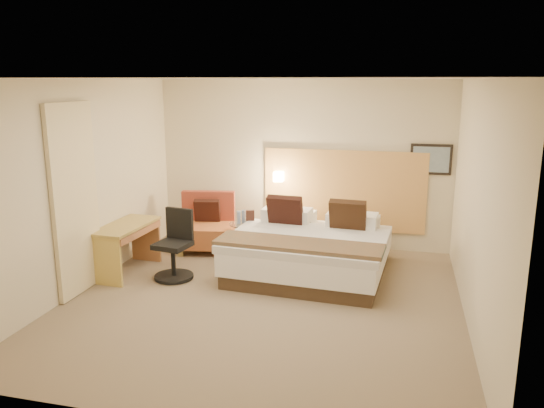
% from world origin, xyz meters
% --- Properties ---
extents(floor, '(4.80, 5.00, 0.02)m').
position_xyz_m(floor, '(0.00, 0.00, -0.01)').
color(floor, '#7C6A53').
rests_on(floor, ground).
extents(ceiling, '(4.80, 5.00, 0.02)m').
position_xyz_m(ceiling, '(0.00, 0.00, 2.71)').
color(ceiling, white).
rests_on(ceiling, floor).
extents(wall_back, '(4.80, 0.02, 2.70)m').
position_xyz_m(wall_back, '(0.00, 2.51, 1.35)').
color(wall_back, beige).
rests_on(wall_back, floor).
extents(wall_front, '(4.80, 0.02, 2.70)m').
position_xyz_m(wall_front, '(0.00, -2.51, 1.35)').
color(wall_front, beige).
rests_on(wall_front, floor).
extents(wall_left, '(0.02, 5.00, 2.70)m').
position_xyz_m(wall_left, '(-2.41, 0.00, 1.35)').
color(wall_left, beige).
rests_on(wall_left, floor).
extents(wall_right, '(0.02, 5.00, 2.70)m').
position_xyz_m(wall_right, '(2.41, 0.00, 1.35)').
color(wall_right, beige).
rests_on(wall_right, floor).
extents(headboard_panel, '(2.60, 0.04, 1.30)m').
position_xyz_m(headboard_panel, '(0.70, 2.47, 0.95)').
color(headboard_panel, tan).
rests_on(headboard_panel, wall_back).
extents(art_frame, '(0.62, 0.03, 0.47)m').
position_xyz_m(art_frame, '(2.02, 2.48, 1.50)').
color(art_frame, black).
rests_on(art_frame, wall_back).
extents(art_canvas, '(0.54, 0.01, 0.39)m').
position_xyz_m(art_canvas, '(2.02, 2.46, 1.50)').
color(art_canvas, slate).
rests_on(art_canvas, wall_back).
extents(lamp_arm, '(0.02, 0.12, 0.02)m').
position_xyz_m(lamp_arm, '(-0.35, 2.42, 1.15)').
color(lamp_arm, white).
rests_on(lamp_arm, wall_back).
extents(lamp_shade, '(0.15, 0.15, 0.15)m').
position_xyz_m(lamp_shade, '(-0.35, 2.36, 1.15)').
color(lamp_shade, '#FFEDC6').
rests_on(lamp_shade, wall_back).
extents(curtain, '(0.06, 0.90, 2.42)m').
position_xyz_m(curtain, '(-2.36, -0.25, 1.22)').
color(curtain, beige).
rests_on(curtain, wall_left).
extents(bottle_a, '(0.07, 0.07, 0.20)m').
position_xyz_m(bottle_a, '(-0.78, 1.54, 0.64)').
color(bottle_a, '#8FA9DD').
rests_on(bottle_a, side_table).
extents(bottle_b, '(0.07, 0.07, 0.20)m').
position_xyz_m(bottle_b, '(-0.73, 1.62, 0.64)').
color(bottle_b, '#7D97C2').
rests_on(bottle_b, side_table).
extents(menu_folder, '(0.14, 0.09, 0.22)m').
position_xyz_m(menu_folder, '(-0.61, 1.56, 0.65)').
color(menu_folder, '#3B1E18').
rests_on(menu_folder, side_table).
extents(bed, '(2.25, 2.20, 1.04)m').
position_xyz_m(bed, '(0.40, 1.17, 0.34)').
color(bed, '#3D2D1E').
rests_on(bed, floor).
extents(lounge_chair, '(0.99, 0.90, 0.91)m').
position_xyz_m(lounge_chair, '(-1.42, 1.81, 0.36)').
color(lounge_chair, '#9A8548').
rests_on(lounge_chair, floor).
extents(side_table, '(0.62, 0.62, 0.54)m').
position_xyz_m(side_table, '(-0.69, 1.56, 0.30)').
color(side_table, silver).
rests_on(side_table, floor).
extents(desk, '(0.57, 1.15, 0.71)m').
position_xyz_m(desk, '(-2.11, 0.54, 0.56)').
color(desk, '#AB9043').
rests_on(desk, floor).
extents(desk_chair, '(0.61, 0.61, 0.95)m').
position_xyz_m(desk_chair, '(-1.39, 0.51, 0.39)').
color(desk_chair, black).
rests_on(desk_chair, floor).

